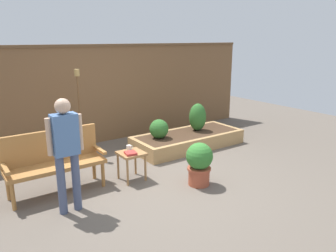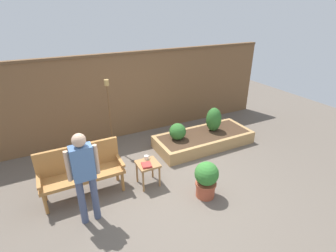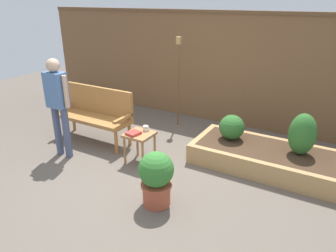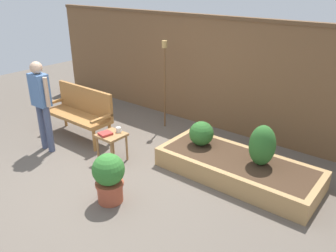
{
  "view_description": "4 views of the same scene",
  "coord_description": "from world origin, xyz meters",
  "px_view_note": "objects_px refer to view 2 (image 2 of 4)",
  "views": [
    {
      "loc": [
        -2.73,
        -4.18,
        2.29
      ],
      "look_at": [
        0.5,
        0.43,
        0.78
      ],
      "focal_mm": 35.33,
      "sensor_mm": 36.0,
      "label": 1
    },
    {
      "loc": [
        -1.81,
        -3.48,
        3.16
      ],
      "look_at": [
        0.36,
        0.8,
        0.91
      ],
      "focal_mm": 27.58,
      "sensor_mm": 36.0,
      "label": 2
    },
    {
      "loc": [
        2.24,
        -3.18,
        2.37
      ],
      "look_at": [
        0.01,
        0.67,
        0.54
      ],
      "focal_mm": 33.51,
      "sensor_mm": 36.0,
      "label": 3
    },
    {
      "loc": [
        3.47,
        -2.96,
        2.77
      ],
      "look_at": [
        0.36,
        0.96,
        0.59
      ],
      "focal_mm": 36.34,
      "sensor_mm": 36.0,
      "label": 4
    }
  ],
  "objects_px": {
    "garden_bench": "(81,168)",
    "person_by_bench": "(84,172)",
    "book_on_table": "(147,165)",
    "tiki_torch": "(109,103)",
    "shrub_near_bench": "(178,132)",
    "shrub_far_corner": "(214,119)",
    "side_table": "(148,167)",
    "potted_boxwood": "(206,178)",
    "cup_on_table": "(147,157)"
  },
  "relations": [
    {
      "from": "side_table",
      "to": "tiki_torch",
      "type": "distance_m",
      "value": 1.83
    },
    {
      "from": "garden_bench",
      "to": "person_by_bench",
      "type": "bearing_deg",
      "value": -92.32
    },
    {
      "from": "garden_bench",
      "to": "tiki_torch",
      "type": "relative_size",
      "value": 0.84
    },
    {
      "from": "potted_boxwood",
      "to": "person_by_bench",
      "type": "bearing_deg",
      "value": 169.83
    },
    {
      "from": "shrub_far_corner",
      "to": "garden_bench",
      "type": "bearing_deg",
      "value": -170.17
    },
    {
      "from": "cup_on_table",
      "to": "side_table",
      "type": "bearing_deg",
      "value": -104.3
    },
    {
      "from": "potted_boxwood",
      "to": "shrub_far_corner",
      "type": "height_order",
      "value": "shrub_far_corner"
    },
    {
      "from": "cup_on_table",
      "to": "person_by_bench",
      "type": "relative_size",
      "value": 0.07
    },
    {
      "from": "shrub_near_bench",
      "to": "potted_boxwood",
      "type": "bearing_deg",
      "value": -101.55
    },
    {
      "from": "shrub_far_corner",
      "to": "cup_on_table",
      "type": "bearing_deg",
      "value": -160.34
    },
    {
      "from": "book_on_table",
      "to": "tiki_torch",
      "type": "bearing_deg",
      "value": 106.3
    },
    {
      "from": "book_on_table",
      "to": "person_by_bench",
      "type": "bearing_deg",
      "value": -152.15
    },
    {
      "from": "cup_on_table",
      "to": "person_by_bench",
      "type": "xyz_separation_m",
      "value": [
        -1.22,
        -0.56,
        0.41
      ]
    },
    {
      "from": "cup_on_table",
      "to": "tiki_torch",
      "type": "xyz_separation_m",
      "value": [
        -0.26,
        1.51,
        0.65
      ]
    },
    {
      "from": "shrub_near_bench",
      "to": "tiki_torch",
      "type": "height_order",
      "value": "tiki_torch"
    },
    {
      "from": "book_on_table",
      "to": "shrub_near_bench",
      "type": "distance_m",
      "value": 1.53
    },
    {
      "from": "shrub_near_bench",
      "to": "cup_on_table",
      "type": "bearing_deg",
      "value": -145.46
    },
    {
      "from": "garden_bench",
      "to": "person_by_bench",
      "type": "relative_size",
      "value": 0.92
    },
    {
      "from": "shrub_near_bench",
      "to": "person_by_bench",
      "type": "height_order",
      "value": "person_by_bench"
    },
    {
      "from": "shrub_near_bench",
      "to": "tiki_torch",
      "type": "xyz_separation_m",
      "value": [
        -1.36,
        0.75,
        0.68
      ]
    },
    {
      "from": "garden_bench",
      "to": "cup_on_table",
      "type": "distance_m",
      "value": 1.2
    },
    {
      "from": "person_by_bench",
      "to": "potted_boxwood",
      "type": "bearing_deg",
      "value": -10.17
    },
    {
      "from": "side_table",
      "to": "tiki_torch",
      "type": "relative_size",
      "value": 0.28
    },
    {
      "from": "potted_boxwood",
      "to": "shrub_near_bench",
      "type": "relative_size",
      "value": 1.78
    },
    {
      "from": "shrub_near_bench",
      "to": "tiki_torch",
      "type": "distance_m",
      "value": 1.7
    },
    {
      "from": "cup_on_table",
      "to": "shrub_near_bench",
      "type": "height_order",
      "value": "shrub_near_bench"
    },
    {
      "from": "book_on_table",
      "to": "shrub_near_bench",
      "type": "bearing_deg",
      "value": 49.55
    },
    {
      "from": "potted_boxwood",
      "to": "shrub_far_corner",
      "type": "xyz_separation_m",
      "value": [
        1.36,
        1.67,
        0.22
      ]
    },
    {
      "from": "side_table",
      "to": "person_by_bench",
      "type": "bearing_deg",
      "value": -160.09
    },
    {
      "from": "side_table",
      "to": "shrub_far_corner",
      "type": "height_order",
      "value": "shrub_far_corner"
    },
    {
      "from": "garden_bench",
      "to": "potted_boxwood",
      "type": "bearing_deg",
      "value": -29.46
    },
    {
      "from": "potted_boxwood",
      "to": "person_by_bench",
      "type": "relative_size",
      "value": 0.45
    },
    {
      "from": "potted_boxwood",
      "to": "tiki_torch",
      "type": "distance_m",
      "value": 2.75
    },
    {
      "from": "garden_bench",
      "to": "side_table",
      "type": "xyz_separation_m",
      "value": [
        1.15,
        -0.32,
        -0.15
      ]
    },
    {
      "from": "cup_on_table",
      "to": "shrub_far_corner",
      "type": "bearing_deg",
      "value": 19.66
    },
    {
      "from": "person_by_bench",
      "to": "side_table",
      "type": "bearing_deg",
      "value": 19.91
    },
    {
      "from": "garden_bench",
      "to": "tiki_torch",
      "type": "height_order",
      "value": "tiki_torch"
    },
    {
      "from": "shrub_near_bench",
      "to": "person_by_bench",
      "type": "relative_size",
      "value": 0.25
    },
    {
      "from": "tiki_torch",
      "to": "book_on_table",
      "type": "bearing_deg",
      "value": -84.18
    },
    {
      "from": "cup_on_table",
      "to": "shrub_far_corner",
      "type": "xyz_separation_m",
      "value": [
        2.12,
        0.76,
        0.08
      ]
    },
    {
      "from": "cup_on_table",
      "to": "tiki_torch",
      "type": "distance_m",
      "value": 1.67
    },
    {
      "from": "shrub_near_bench",
      "to": "tiki_torch",
      "type": "relative_size",
      "value": 0.23
    },
    {
      "from": "side_table",
      "to": "shrub_far_corner",
      "type": "relative_size",
      "value": 0.79
    },
    {
      "from": "side_table",
      "to": "shrub_near_bench",
      "type": "height_order",
      "value": "shrub_near_bench"
    },
    {
      "from": "garden_bench",
      "to": "book_on_table",
      "type": "bearing_deg",
      "value": -19.52
    },
    {
      "from": "tiki_torch",
      "to": "person_by_bench",
      "type": "bearing_deg",
      "value": -114.8
    },
    {
      "from": "side_table",
      "to": "tiki_torch",
      "type": "xyz_separation_m",
      "value": [
        -0.23,
        1.64,
        0.78
      ]
    },
    {
      "from": "book_on_table",
      "to": "cup_on_table",
      "type": "bearing_deg",
      "value": 77.65
    },
    {
      "from": "shrub_far_corner",
      "to": "person_by_bench",
      "type": "height_order",
      "value": "person_by_bench"
    },
    {
      "from": "cup_on_table",
      "to": "garden_bench",
      "type": "bearing_deg",
      "value": 171.21
    }
  ]
}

